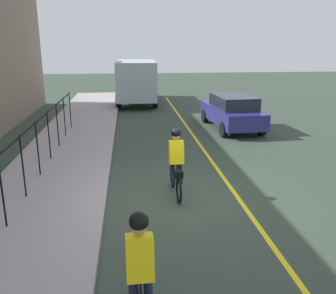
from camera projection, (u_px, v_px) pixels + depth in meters
name	position (u px, v px, depth m)	size (l,w,h in m)	color
ground_plane	(176.00, 198.00, 9.39)	(80.00, 80.00, 0.00)	#324034
lane_line_centre	(236.00, 196.00, 9.56)	(36.00, 0.12, 0.01)	yellow
sidewalk	(41.00, 202.00, 9.02)	(40.00, 3.20, 0.15)	#9B9294
iron_fence	(29.00, 144.00, 9.59)	(14.10, 0.04, 1.60)	black
cyclist_lead	(176.00, 163.00, 9.32)	(1.71, 0.37, 1.83)	black
cyclist_follow	(140.00, 276.00, 4.80)	(1.71, 0.37, 1.83)	black
patrol_sedan	(232.00, 111.00, 16.78)	(4.51, 2.15, 1.58)	navy
box_truck_background	(136.00, 80.00, 23.68)	(6.75, 2.63, 2.78)	#A8BEBE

